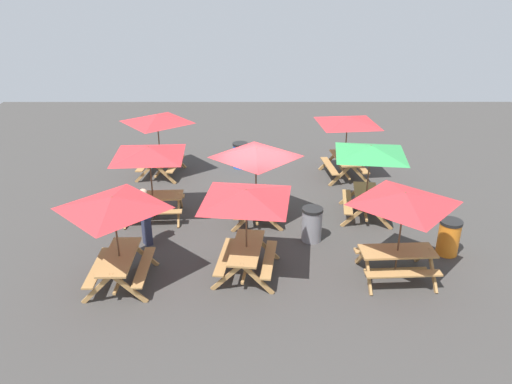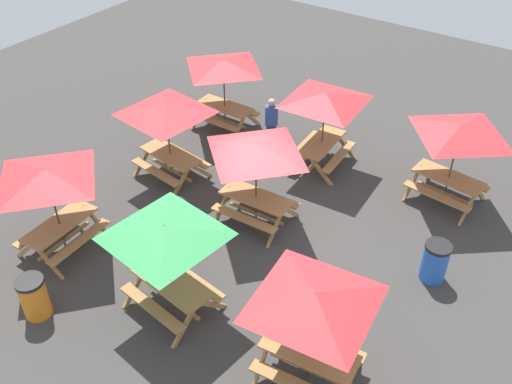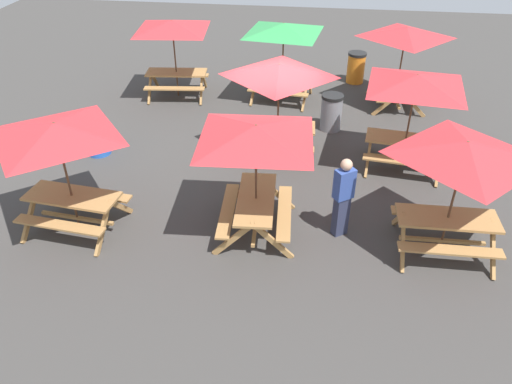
# 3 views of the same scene
# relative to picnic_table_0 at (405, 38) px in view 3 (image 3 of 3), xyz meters

# --- Properties ---
(ground_plane) EXTENTS (29.42, 29.42, 0.00)m
(ground_plane) POSITION_rel_picnic_table_0_xyz_m (3.37, 3.32, -1.99)
(ground_plane) COLOR #3D3A38
(ground_plane) RESTS_ON ground
(picnic_table_0) EXTENTS (2.10, 2.10, 2.34)m
(picnic_table_0) POSITION_rel_picnic_table_0_xyz_m (0.00, 0.00, 0.00)
(picnic_table_0) COLOR #A87A44
(picnic_table_0) RESTS_ON ground
(picnic_table_1) EXTENTS (2.08, 2.08, 2.34)m
(picnic_table_1) POSITION_rel_picnic_table_0_xyz_m (3.17, 3.42, 0.00)
(picnic_table_1) COLOR #A87A44
(picnic_table_1) RESTS_ON ground
(picnic_table_2) EXTENTS (2.82, 2.82, 2.34)m
(picnic_table_2) POSITION_rel_picnic_table_0_xyz_m (3.27, 6.54, 0.00)
(picnic_table_2) COLOR #A87A44
(picnic_table_2) RESTS_ON ground
(picnic_table_3) EXTENTS (2.80, 2.80, 2.34)m
(picnic_table_3) POSITION_rel_picnic_table_0_xyz_m (3.38, 0.07, 0.00)
(picnic_table_3) COLOR #A87A44
(picnic_table_3) RESTS_ON ground
(picnic_table_4) EXTENTS (2.03, 2.03, 2.34)m
(picnic_table_4) POSITION_rel_picnic_table_0_xyz_m (-0.24, 6.67, 0.00)
(picnic_table_4) COLOR #A87A44
(picnic_table_4) RESTS_ON ground
(picnic_table_5) EXTENTS (2.20, 2.20, 2.34)m
(picnic_table_5) POSITION_rel_picnic_table_0_xyz_m (6.79, 6.93, 0.00)
(picnic_table_5) COLOR #A87A44
(picnic_table_5) RESTS_ON ground
(picnic_table_6) EXTENTS (2.81, 2.81, 2.34)m
(picnic_table_6) POSITION_rel_picnic_table_0_xyz_m (0.17, 3.66, 0.00)
(picnic_table_6) COLOR #A87A44
(picnic_table_6) RESTS_ON ground
(picnic_table_7) EXTENTS (2.81, 2.81, 2.34)m
(picnic_table_7) POSITION_rel_picnic_table_0_xyz_m (6.58, 0.20, 0.00)
(picnic_table_7) COLOR #A87A44
(picnic_table_7) RESTS_ON ground
(trash_bin_orange) EXTENTS (0.59, 0.59, 0.98)m
(trash_bin_orange) POSITION_rel_picnic_table_0_xyz_m (1.13, -1.68, -1.49)
(trash_bin_orange) COLOR orange
(trash_bin_orange) RESTS_ON ground
(trash_bin_blue) EXTENTS (0.59, 0.59, 0.98)m
(trash_bin_blue) POSITION_rel_picnic_table_0_xyz_m (7.56, 4.02, -1.49)
(trash_bin_blue) COLOR blue
(trash_bin_blue) RESTS_ON ground
(trash_bin_gray) EXTENTS (0.59, 0.59, 0.98)m
(trash_bin_gray) POSITION_rel_picnic_table_0_xyz_m (1.88, 1.87, -1.49)
(trash_bin_gray) COLOR gray
(trash_bin_gray) RESTS_ON ground
(person_standing) EXTENTS (0.42, 0.39, 1.67)m
(person_standing) POSITION_rel_picnic_table_0_xyz_m (1.64, 6.42, -1.10)
(person_standing) COLOR #2D334C
(person_standing) RESTS_ON ground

